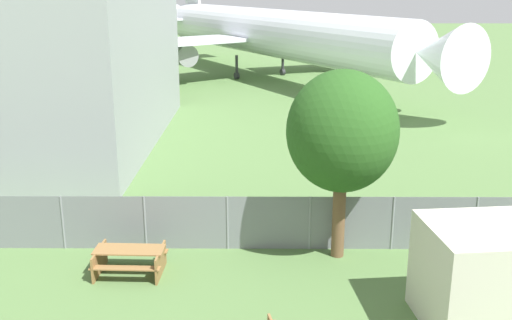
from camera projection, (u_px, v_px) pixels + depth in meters
The scene contains 4 objects.
perimeter_fence at pixel (227, 223), 18.44m from camera, with size 56.07×0.07×1.72m.
airplane at pixel (268, 33), 50.68m from camera, with size 32.53×39.35×11.76m.
picnic_bench_open_grass at pixel (130, 258), 16.95m from camera, with size 2.01×1.47×0.76m.
tree_near_hangar at pixel (342, 132), 17.12m from camera, with size 3.23×3.23×5.67m.
Camera 1 is at (0.98, -6.90, 7.95)m, focal length 42.00 mm.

